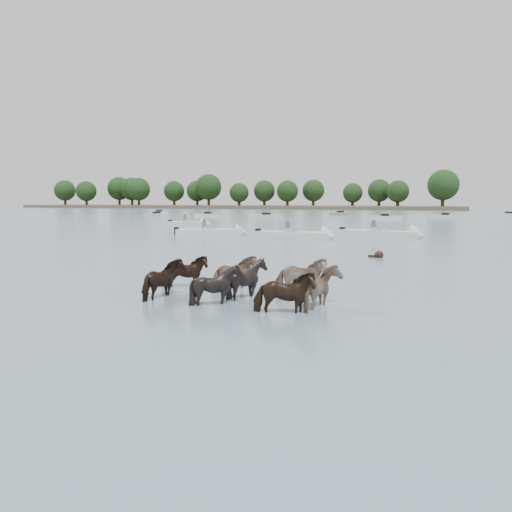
% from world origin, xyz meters
% --- Properties ---
extents(ground, '(400.00, 400.00, 0.00)m').
position_xyz_m(ground, '(0.00, 0.00, 0.00)').
color(ground, slate).
rests_on(ground, ground).
extents(shoreline, '(160.00, 30.00, 1.00)m').
position_xyz_m(shoreline, '(-70.00, 150.00, 0.50)').
color(shoreline, '#4C4233').
rests_on(shoreline, ground).
extents(pony_herd, '(6.48, 3.82, 1.34)m').
position_xyz_m(pony_herd, '(2.50, 1.28, 0.42)').
color(pony_herd, black).
rests_on(pony_herd, ground).
extents(swimming_pony, '(0.72, 0.44, 0.44)m').
position_xyz_m(swimming_pony, '(4.47, 13.13, 0.10)').
color(swimming_pony, black).
rests_on(swimming_pony, ground).
extents(motorboat_a, '(5.76, 3.89, 1.92)m').
position_xyz_m(motorboat_a, '(-9.90, 24.52, 0.23)').
color(motorboat_a, silver).
rests_on(motorboat_a, ground).
extents(motorboat_b, '(6.13, 1.66, 1.92)m').
position_xyz_m(motorboat_b, '(-2.54, 23.64, 0.22)').
color(motorboat_b, silver).
rests_on(motorboat_b, ground).
extents(motorboat_c, '(6.71, 2.84, 1.92)m').
position_xyz_m(motorboat_c, '(3.14, 27.33, 0.22)').
color(motorboat_c, silver).
rests_on(motorboat_c, ground).
extents(motorboat_f, '(5.16, 1.61, 1.92)m').
position_xyz_m(motorboat_f, '(-18.64, 36.09, 0.23)').
color(motorboat_f, silver).
rests_on(motorboat_f, ground).
extents(distant_flotilla, '(104.44, 26.33, 0.93)m').
position_xyz_m(distant_flotilla, '(1.60, 72.48, 0.26)').
color(distant_flotilla, silver).
rests_on(distant_flotilla, ground).
extents(treeline, '(152.98, 20.98, 12.22)m').
position_xyz_m(treeline, '(-76.04, 150.85, 6.60)').
color(treeline, '#382619').
rests_on(treeline, ground).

